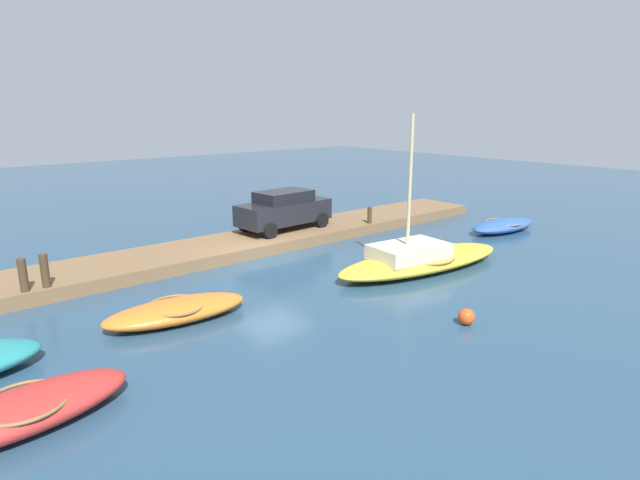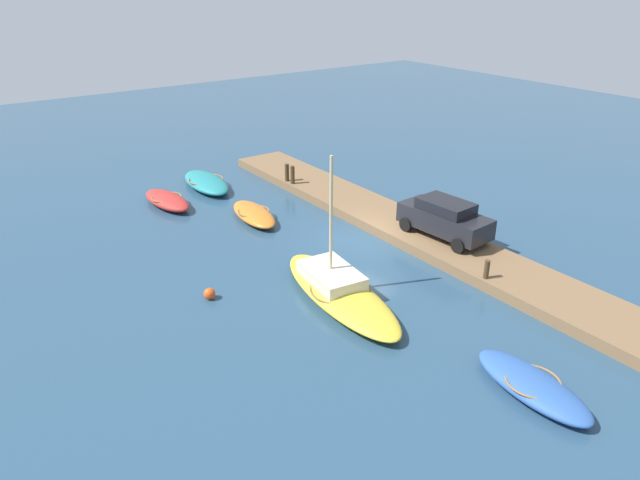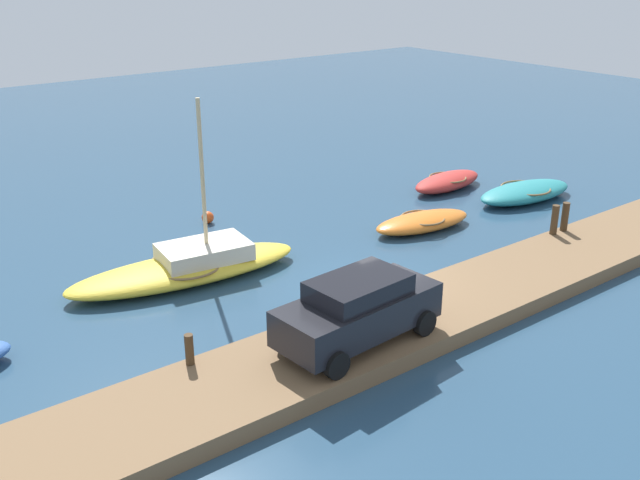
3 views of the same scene
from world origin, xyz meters
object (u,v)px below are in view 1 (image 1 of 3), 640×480
Objects in this scene: rowboat_orange at (176,310)px; mooring_post_mid_west at (45,271)px; rowboat_red at (25,410)px; mooring_post_mid_east at (23,275)px; rowboat_blue at (503,225)px; parked_car at (284,209)px; marker_buoy at (466,317)px; sailboat_yellow at (420,258)px; mooring_post_west at (370,215)px.

rowboat_orange is 4.46m from mooring_post_mid_west.
mooring_post_mid_east reaches higher than rowboat_red.
parked_car is (8.56, -5.33, 1.03)m from rowboat_blue.
mooring_post_mid_west is at bearing 180.00° from mooring_post_mid_east.
parked_car reaches higher than marker_buoy.
rowboat_orange is 0.99× the size of rowboat_blue.
sailboat_yellow is 1.82× the size of rowboat_blue.
mooring_post_mid_west reaches higher than rowboat_orange.
sailboat_yellow reaches higher than marker_buoy.
rowboat_blue is 20.44m from rowboat_red.
mooring_post_west is 1.69× the size of marker_buoy.
rowboat_orange is 0.94× the size of parked_car.
rowboat_orange is 4.10× the size of mooring_post_mid_east.
rowboat_orange is 5.01m from rowboat_red.
marker_buoy is at bearing 61.06° from sailboat_yellow.
mooring_post_mid_west is 9.91m from parked_car.
rowboat_red is (20.25, 2.74, 0.03)m from rowboat_blue.
rowboat_red is 0.90× the size of parked_car.
sailboat_yellow reaches higher than parked_car.
mooring_post_mid_east is at bearing 0.00° from mooring_post_mid_west.
rowboat_blue is 10.14m from parked_car.
mooring_post_mid_west is 0.57m from mooring_post_mid_east.
mooring_post_west reaches higher than rowboat_blue.
sailboat_yellow is 1.72× the size of parked_car.
rowboat_orange is at bearing 4.36° from rowboat_blue.
marker_buoy is at bearing 160.35° from rowboat_red.
mooring_post_mid_east is at bearing 0.00° from mooring_post_west.
sailboat_yellow is 6.75m from parked_car.
rowboat_blue is 0.94× the size of parked_car.
parked_car reaches higher than mooring_post_west.
marker_buoy is at bearing 131.75° from mooring_post_mid_west.
mooring_post_west is 0.17× the size of parked_car.
mooring_post_west is at bearing -121.33° from marker_buoy.
rowboat_orange is at bearing 18.69° from mooring_post_west.
rowboat_blue is 5.40× the size of mooring_post_west.
parked_car is 10.70m from marker_buoy.
rowboat_red is 10.20m from marker_buoy.
rowboat_red is 8.75× the size of marker_buoy.
parked_car is at bearing -22.69° from mooring_post_west.
mooring_post_west is at bearing -33.37° from rowboat_blue.
rowboat_orange is at bearing -1.55° from sailboat_yellow.
rowboat_blue is (-16.07, 0.01, 0.00)m from rowboat_orange.
parked_car is (1.04, -6.61, 0.91)m from sailboat_yellow.
sailboat_yellow is 8.64m from rowboat_orange.
rowboat_orange is 4.77m from mooring_post_mid_east.
rowboat_red reaches higher than rowboat_orange.
mooring_post_mid_east is 2.22× the size of marker_buoy.
rowboat_orange is at bearing -152.54° from rowboat_red.
mooring_post_mid_east is (18.91, -3.79, 0.64)m from rowboat_blue.
sailboat_yellow is at bearing -125.98° from marker_buoy.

